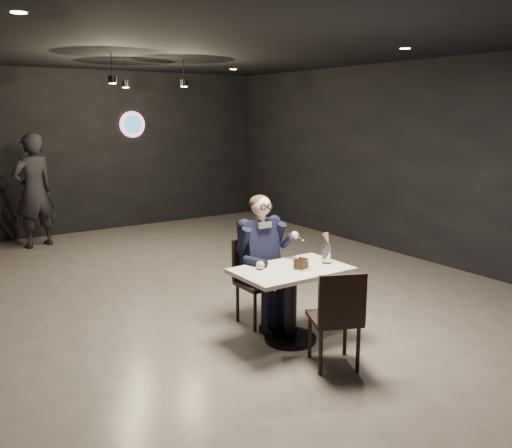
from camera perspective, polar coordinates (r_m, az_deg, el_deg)
floor at (r=6.88m, az=-4.76°, el=-7.33°), size 9.00×9.00×0.00m
wall_sign at (r=10.91m, az=-12.90°, el=10.19°), size 0.50×0.06×0.50m
pendant_lights at (r=8.34m, az=-12.11°, el=15.87°), size 1.40×1.20×0.36m
main_table at (r=5.42m, az=3.67°, el=-8.48°), size 1.10×0.70×0.75m
chair_far at (r=5.81m, az=0.36°, el=-6.15°), size 0.42×0.46×0.92m
chair_near at (r=4.93m, az=8.23°, el=-9.60°), size 0.57×0.59×0.92m
seated_man at (r=5.74m, az=0.36°, el=-3.68°), size 0.60×0.80×1.44m
dessert_plate at (r=5.30m, az=4.84°, el=-4.63°), size 0.21×0.21×0.01m
cake_slice at (r=5.26m, az=4.75°, el=-4.20°), size 0.15×0.13×0.08m
mint_leaf at (r=5.25m, az=5.40°, el=-3.82°), size 0.06×0.04×0.01m
sundae_glass at (r=5.48m, az=7.41°, el=-3.14°), size 0.09×0.09×0.20m
wafer_cone at (r=5.45m, az=7.48°, el=-1.60°), size 0.08×0.08×0.13m
passerby at (r=9.75m, az=-22.35°, el=3.25°), size 0.80×0.64×1.90m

